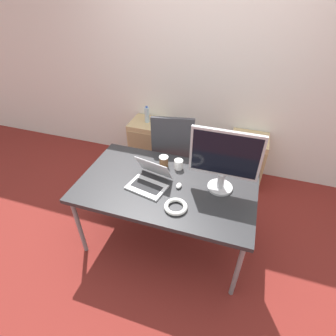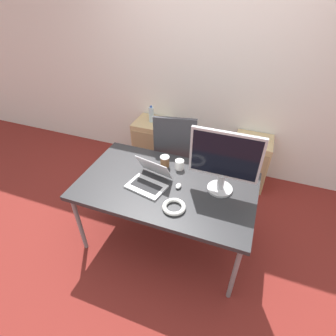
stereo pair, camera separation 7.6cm
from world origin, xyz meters
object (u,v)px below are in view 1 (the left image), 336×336
at_px(water_bottle, 147,115).
at_px(coffee_cup_white, 179,164).
at_px(laptop_center, 149,180).
at_px(monitor, 224,159).
at_px(office_chair, 174,162).
at_px(mouse, 179,186).
at_px(cabinet_left, 148,143).
at_px(coffee_cup_brown, 164,161).
at_px(cable_coil, 176,207).
at_px(cabinet_right, 246,160).

distance_m(water_bottle, coffee_cup_white, 1.17).
height_order(water_bottle, laptop_center, laptop_center).
xyz_separation_m(water_bottle, monitor, (1.12, -1.11, 0.29)).
xyz_separation_m(office_chair, mouse, (0.27, -0.76, 0.33)).
relative_size(office_chair, cabinet_left, 1.68).
distance_m(monitor, coffee_cup_white, 0.52).
relative_size(water_bottle, laptop_center, 0.58).
bearing_deg(coffee_cup_brown, cabinet_left, 120.12).
xyz_separation_m(mouse, cable_coil, (0.05, -0.25, 0.00)).
distance_m(cabinet_left, coffee_cup_white, 1.25).
bearing_deg(office_chair, coffee_cup_brown, -84.39).
height_order(cabinet_right, mouse, mouse).
relative_size(office_chair, laptop_center, 2.88).
xyz_separation_m(office_chair, cabinet_right, (0.82, 0.44, -0.09)).
xyz_separation_m(coffee_cup_brown, cable_coil, (0.27, -0.50, -0.04)).
bearing_deg(water_bottle, office_chair, -41.61).
relative_size(office_chair, mouse, 15.12).
distance_m(water_bottle, cable_coil, 1.67).
distance_m(cabinet_left, mouse, 1.49).
relative_size(cabinet_left, cabinet_right, 1.00).
relative_size(cabinet_left, cable_coil, 3.42).
bearing_deg(cabinet_left, coffee_cup_brown, -59.88).
height_order(cabinet_right, cable_coil, cable_coil).
bearing_deg(cable_coil, cabinet_left, 119.50).
bearing_deg(monitor, coffee_cup_brown, 165.00).
bearing_deg(cable_coil, laptop_center, 146.06).
relative_size(mouse, coffee_cup_brown, 0.66).
distance_m(water_bottle, mouse, 1.43).
relative_size(coffee_cup_brown, cable_coil, 0.58).
xyz_separation_m(office_chair, water_bottle, (-0.50, 0.45, 0.34)).
bearing_deg(coffee_cup_brown, cable_coil, -61.70).
bearing_deg(laptop_center, cable_coil, -33.94).
xyz_separation_m(cabinet_left, water_bottle, (0.00, 0.00, 0.42)).
relative_size(laptop_center, monitor, 0.67).
distance_m(office_chair, laptop_center, 0.88).
height_order(office_chair, coffee_cup_white, office_chair).
bearing_deg(mouse, coffee_cup_white, 106.52).
bearing_deg(cable_coil, office_chair, 107.58).
distance_m(cabinet_right, coffee_cup_brown, 1.31).
distance_m(cabinet_right, water_bottle, 1.39).
bearing_deg(office_chair, cabinet_left, 138.53).
distance_m(laptop_center, coffee_cup_brown, 0.30).
bearing_deg(coffee_cup_brown, office_chair, 95.61).
relative_size(office_chair, coffee_cup_brown, 9.92).
xyz_separation_m(coffee_cup_white, cable_coil, (0.13, -0.51, -0.03)).
relative_size(cabinet_right, monitor, 1.14).
bearing_deg(cabinet_left, mouse, -57.22).
bearing_deg(monitor, cable_coil, -130.37).
bearing_deg(mouse, monitor, 16.13).
relative_size(mouse, cable_coil, 0.38).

